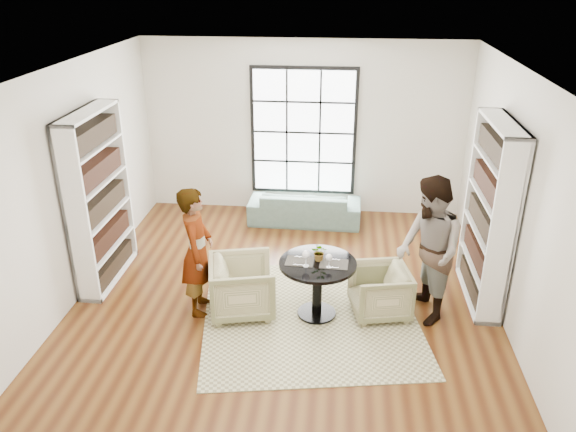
# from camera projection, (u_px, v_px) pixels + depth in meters

# --- Properties ---
(ground) EXTENTS (6.00, 6.00, 0.00)m
(ground) POSITION_uv_depth(u_px,v_px,m) (286.00, 297.00, 7.53)
(ground) COLOR brown
(room_shell) EXTENTS (6.00, 6.01, 6.00)m
(room_shell) POSITION_uv_depth(u_px,v_px,m) (290.00, 195.00, 7.50)
(room_shell) COLOR silver
(room_shell) RESTS_ON ground
(rug) EXTENTS (3.06, 3.06, 0.01)m
(rug) POSITION_uv_depth(u_px,v_px,m) (310.00, 316.00, 7.13)
(rug) COLOR beige
(rug) RESTS_ON ground
(pedestal_table) EXTENTS (0.96, 0.96, 0.76)m
(pedestal_table) POSITION_uv_depth(u_px,v_px,m) (317.00, 277.00, 6.94)
(pedestal_table) COLOR black
(pedestal_table) RESTS_ON ground
(sofa) EXTENTS (1.91, 0.77, 0.55)m
(sofa) POSITION_uv_depth(u_px,v_px,m) (305.00, 207.00, 9.63)
(sofa) COLOR gray
(sofa) RESTS_ON ground
(armchair_left) EXTENTS (0.97, 0.95, 0.73)m
(armchair_left) POSITION_uv_depth(u_px,v_px,m) (242.00, 287.00, 7.08)
(armchair_left) COLOR #C5BA8D
(armchair_left) RESTS_ON ground
(armchair_right) EXTENTS (0.83, 0.82, 0.64)m
(armchair_right) POSITION_uv_depth(u_px,v_px,m) (379.00, 291.00, 7.06)
(armchair_right) COLOR tan
(armchair_right) RESTS_ON ground
(person_left) EXTENTS (0.45, 0.65, 1.68)m
(person_left) POSITION_uv_depth(u_px,v_px,m) (197.00, 251.00, 6.94)
(person_left) COLOR gray
(person_left) RESTS_ON ground
(person_right) EXTENTS (0.91, 1.05, 1.86)m
(person_right) POSITION_uv_depth(u_px,v_px,m) (429.00, 251.00, 6.76)
(person_right) COLOR gray
(person_right) RESTS_ON ground
(placemat_left) EXTENTS (0.35, 0.28, 0.01)m
(placemat_left) POSITION_uv_depth(u_px,v_px,m) (300.00, 261.00, 6.86)
(placemat_left) COLOR black
(placemat_left) RESTS_ON pedestal_table
(placemat_right) EXTENTS (0.35, 0.28, 0.01)m
(placemat_right) POSITION_uv_depth(u_px,v_px,m) (334.00, 264.00, 6.80)
(placemat_right) COLOR black
(placemat_right) RESTS_ON pedestal_table
(cutlery_left) EXTENTS (0.15, 0.23, 0.01)m
(cutlery_left) POSITION_uv_depth(u_px,v_px,m) (300.00, 261.00, 6.86)
(cutlery_left) COLOR silver
(cutlery_left) RESTS_ON placemat_left
(cutlery_right) EXTENTS (0.15, 0.23, 0.01)m
(cutlery_right) POSITION_uv_depth(u_px,v_px,m) (334.00, 263.00, 6.80)
(cutlery_right) COLOR silver
(cutlery_right) RESTS_ON placemat_right
(wine_glass_left) EXTENTS (0.09, 0.09, 0.21)m
(wine_glass_left) POSITION_uv_depth(u_px,v_px,m) (306.00, 255.00, 6.70)
(wine_glass_left) COLOR silver
(wine_glass_left) RESTS_ON pedestal_table
(wine_glass_right) EXTENTS (0.08, 0.08, 0.18)m
(wine_glass_right) POSITION_uv_depth(u_px,v_px,m) (329.00, 258.00, 6.68)
(wine_glass_right) COLOR silver
(wine_glass_right) RESTS_ON pedestal_table
(flower_centerpiece) EXTENTS (0.22, 0.20, 0.22)m
(flower_centerpiece) POSITION_uv_depth(u_px,v_px,m) (320.00, 252.00, 6.85)
(flower_centerpiece) COLOR gray
(flower_centerpiece) RESTS_ON pedestal_table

